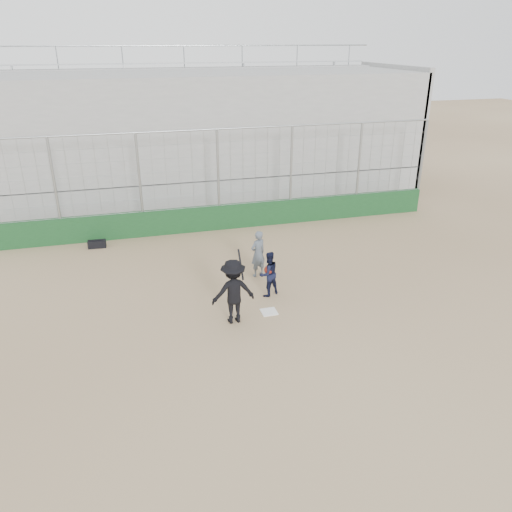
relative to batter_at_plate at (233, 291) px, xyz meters
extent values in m
plane|color=#7D6244|center=(1.07, 0.20, -0.91)|extent=(90.00, 90.00, 0.00)
cube|color=white|center=(1.07, 0.20, -0.90)|extent=(0.44, 0.44, 0.02)
cube|color=#123A19|center=(1.07, 7.20, -0.41)|extent=(18.00, 0.25, 1.00)
cylinder|color=gray|center=(1.07, 7.20, 1.09)|extent=(0.10, 0.10, 4.00)
cylinder|color=gray|center=(10.07, 7.20, 1.09)|extent=(0.10, 0.10, 4.00)
cylinder|color=gray|center=(1.07, 7.20, 3.09)|extent=(18.00, 0.07, 0.07)
cube|color=gray|center=(1.07, 12.15, -0.11)|extent=(20.00, 6.70, 1.60)
cube|color=gray|center=(1.07, 12.15, 2.79)|extent=(20.00, 6.70, 4.20)
cube|color=gray|center=(11.07, 12.15, 1.99)|extent=(0.25, 6.70, 6.10)
cylinder|color=gray|center=(1.07, 15.30, 5.89)|extent=(20.00, 0.06, 0.06)
imported|color=black|center=(0.00, 0.00, 0.00)|extent=(1.20, 0.72, 1.82)
cylinder|color=black|center=(0.25, 0.15, 0.70)|extent=(0.07, 0.57, 0.71)
imported|color=black|center=(1.34, 1.18, -0.45)|extent=(0.84, 0.76, 0.93)
sphere|color=maroon|center=(1.34, 1.18, -0.07)|extent=(0.28, 0.28, 0.28)
imported|color=#4B555F|center=(1.40, 2.59, -0.21)|extent=(0.67, 0.57, 1.39)
cube|color=black|center=(-3.72, 6.45, -0.77)|extent=(0.66, 0.31, 0.27)
cylinder|color=black|center=(-3.72, 6.45, -0.62)|extent=(0.42, 0.06, 0.04)
camera|label=1|loc=(-2.54, -11.58, 6.21)|focal=35.00mm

